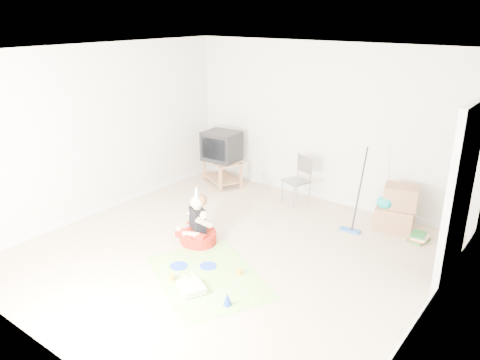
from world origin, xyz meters
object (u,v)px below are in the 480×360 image
Objects in this scene: crt_tv at (222,146)px; folding_chair at (296,181)px; tv_stand at (222,170)px; seated_woman at (198,230)px; cardboard_boxes at (396,209)px; birthday_cake at (192,288)px.

crt_tv reaches higher than folding_chair.
tv_stand is 2.32m from seated_woman.
folding_chair is 1.22× the size of cardboard_boxes.
birthday_cake is (1.96, -2.94, -0.23)m from tv_stand.
folding_chair reaches higher than tv_stand.
tv_stand is 1.07× the size of folding_chair.
tv_stand is at bearing -94.23° from crt_tv.
cardboard_boxes reaches higher than birthday_cake.
tv_stand is at bearing -178.66° from cardboard_boxes.
birthday_cake is at bearing -82.27° from folding_chair.
crt_tv is at bearing 90.00° from tv_stand.
tv_stand is at bearing -178.95° from folding_chair.
cardboard_boxes is (3.23, 0.08, 0.05)m from tv_stand.
folding_chair is at bearing 79.83° from seated_woman.
folding_chair reaches higher than birthday_cake.
crt_tv is at bearing 123.73° from birthday_cake.
birthday_cake is at bearing -112.75° from cardboard_boxes.
tv_stand is 1.30× the size of cardboard_boxes.
cardboard_boxes is at bearing -2.89° from crt_tv.
cardboard_boxes is at bearing 1.34° from tv_stand.
folding_chair is 1.67m from cardboard_boxes.
seated_woman reaches higher than folding_chair.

